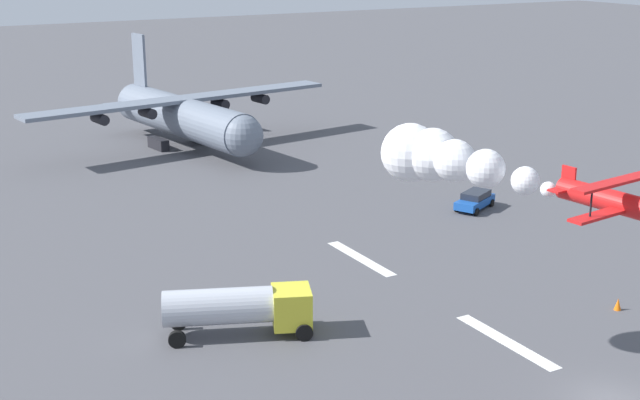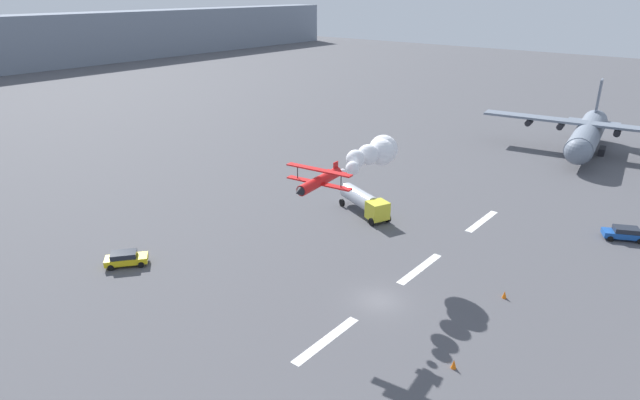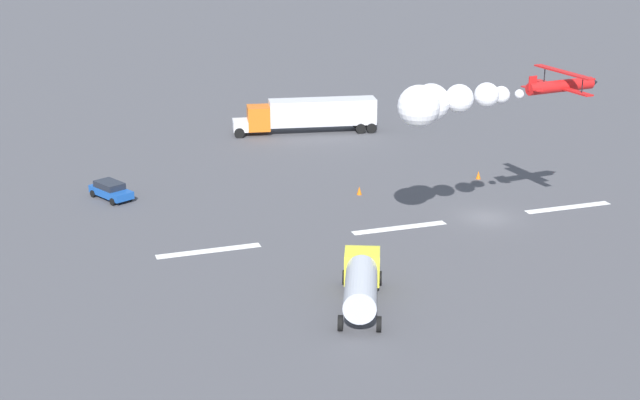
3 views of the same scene
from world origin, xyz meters
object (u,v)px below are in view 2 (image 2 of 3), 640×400
object	(u,v)px
fuel_tanker_truck	(364,201)
traffic_cone_near	(454,364)
cargo_transport_plane	(587,135)
stunt_biplane_red	(373,155)
traffic_cone_far	(504,294)
airport_staff_sedan	(126,258)
followme_car_yellow	(624,233)

from	to	relation	value
fuel_tanker_truck	traffic_cone_near	xyz separation A→B (m)	(-20.43, -22.61, -1.36)
cargo_transport_plane	stunt_biplane_red	xyz separation A→B (m)	(-55.01, 7.60, 8.02)
stunt_biplane_red	cargo_transport_plane	bearing A→B (deg)	-7.87
traffic_cone_far	fuel_tanker_truck	bearing A→B (deg)	69.41
fuel_tanker_truck	airport_staff_sedan	world-z (taller)	fuel_tanker_truck
stunt_biplane_red	followme_car_yellow	distance (m)	32.17
cargo_transport_plane	traffic_cone_near	size ratio (longest dim) A/B	47.75
traffic_cone_near	stunt_biplane_red	bearing A→B (deg)	54.52
cargo_transport_plane	traffic_cone_near	bearing A→B (deg)	-173.24
followme_car_yellow	traffic_cone_far	bearing A→B (deg)	164.41
followme_car_yellow	traffic_cone_near	size ratio (longest dim) A/B	6.37
fuel_tanker_truck	traffic_cone_far	size ratio (longest dim) A/B	11.66
fuel_tanker_truck	traffic_cone_far	distance (m)	23.32
followme_car_yellow	traffic_cone_near	xyz separation A→B (m)	(-33.32, 5.07, -0.44)
stunt_biplane_red	fuel_tanker_truck	size ratio (longest dim) A/B	2.01
fuel_tanker_truck	stunt_biplane_red	bearing A→B (deg)	-142.72
cargo_transport_plane	fuel_tanker_truck	world-z (taller)	cargo_transport_plane
cargo_transport_plane	stunt_biplane_red	world-z (taller)	stunt_biplane_red
cargo_transport_plane	fuel_tanker_truck	bearing A→B (deg)	162.03
fuel_tanker_truck	airport_staff_sedan	xyz separation A→B (m)	(-27.18, 11.57, -0.92)
traffic_cone_far	stunt_biplane_red	bearing A→B (deg)	94.85
cargo_transport_plane	traffic_cone_near	world-z (taller)	cargo_transport_plane
airport_staff_sedan	traffic_cone_far	world-z (taller)	airport_staff_sedan
cargo_transport_plane	airport_staff_sedan	size ratio (longest dim) A/B	7.96
fuel_tanker_truck	traffic_cone_near	size ratio (longest dim) A/B	11.66
followme_car_yellow	airport_staff_sedan	size ratio (longest dim) A/B	1.06
airport_staff_sedan	traffic_cone_near	xyz separation A→B (m)	(6.75, -34.18, -0.44)
airport_staff_sedan	fuel_tanker_truck	bearing A→B (deg)	-23.06
traffic_cone_near	fuel_tanker_truck	bearing A→B (deg)	47.90
followme_car_yellow	airport_staff_sedan	bearing A→B (deg)	135.59
followme_car_yellow	fuel_tanker_truck	bearing A→B (deg)	114.98
stunt_biplane_red	followme_car_yellow	xyz separation A→B (m)	(22.32, -20.50, -10.78)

